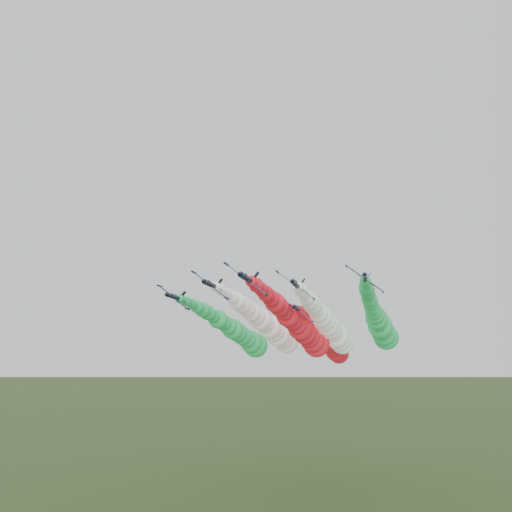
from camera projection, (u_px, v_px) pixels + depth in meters
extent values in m
cylinder|color=black|center=(247.00, 278.00, 81.51)|extent=(1.37, 7.97, 1.37)
cone|color=black|center=(239.00, 274.00, 77.04)|extent=(1.24, 1.59, 1.24)
cone|color=black|center=(253.00, 282.00, 85.64)|extent=(1.24, 0.80, 1.24)
ellipsoid|color=black|center=(245.00, 275.00, 79.83)|extent=(0.90, 1.66, 0.87)
cube|color=black|center=(246.00, 279.00, 81.34)|extent=(6.76, 1.68, 5.31)
cylinder|color=black|center=(226.00, 264.00, 82.62)|extent=(0.55, 2.30, 0.55)
cylinder|color=black|center=(266.00, 294.00, 80.06)|extent=(0.55, 2.30, 0.55)
cube|color=black|center=(255.00, 277.00, 84.74)|extent=(1.35, 1.33, 1.68)
cube|color=black|center=(252.00, 281.00, 84.72)|extent=(2.71, 0.97, 2.14)
sphere|color=red|center=(251.00, 281.00, 84.46)|extent=(1.96, 1.96, 1.96)
sphere|color=red|center=(256.00, 285.00, 87.93)|extent=(2.64, 2.64, 2.64)
sphere|color=red|center=(261.00, 289.00, 91.37)|extent=(2.63, 2.63, 2.63)
sphere|color=red|center=(266.00, 294.00, 94.78)|extent=(3.14, 3.14, 3.14)
sphere|color=red|center=(270.00, 298.00, 98.17)|extent=(3.37, 3.37, 3.37)
sphere|color=red|center=(275.00, 302.00, 101.53)|extent=(4.18, 4.18, 4.18)
sphere|color=red|center=(279.00, 307.00, 104.88)|extent=(4.16, 4.16, 4.16)
sphere|color=red|center=(284.00, 311.00, 108.20)|extent=(4.04, 4.04, 4.04)
sphere|color=red|center=(288.00, 315.00, 111.50)|extent=(5.31, 5.31, 5.31)
sphere|color=red|center=(292.00, 319.00, 114.78)|extent=(4.95, 4.95, 4.95)
sphere|color=red|center=(296.00, 324.00, 118.05)|extent=(5.07, 5.07, 5.07)
sphere|color=red|center=(300.00, 328.00, 121.29)|extent=(6.08, 6.08, 6.08)
sphere|color=red|center=(304.00, 332.00, 124.52)|extent=(6.15, 6.15, 6.15)
sphere|color=red|center=(308.00, 336.00, 127.73)|extent=(5.84, 5.84, 5.84)
sphere|color=red|center=(312.00, 340.00, 130.93)|extent=(6.42, 6.42, 6.42)
sphere|color=red|center=(316.00, 344.00, 134.10)|extent=(7.16, 7.16, 7.16)
cylinder|color=black|center=(211.00, 285.00, 95.94)|extent=(1.37, 7.97, 1.37)
cone|color=black|center=(203.00, 281.00, 91.47)|extent=(1.24, 1.59, 1.24)
cone|color=black|center=(217.00, 288.00, 100.07)|extent=(1.24, 0.80, 1.24)
ellipsoid|color=black|center=(209.00, 282.00, 94.26)|extent=(0.90, 1.66, 0.87)
cube|color=black|center=(210.00, 285.00, 95.77)|extent=(6.76, 1.68, 5.31)
cylinder|color=black|center=(194.00, 272.00, 97.05)|extent=(0.55, 2.30, 0.55)
cylinder|color=black|center=(227.00, 298.00, 94.49)|extent=(0.55, 2.30, 0.55)
cube|color=black|center=(219.00, 283.00, 99.17)|extent=(1.35, 1.33, 1.68)
cube|color=black|center=(216.00, 287.00, 99.15)|extent=(2.71, 0.97, 2.14)
sphere|color=white|center=(216.00, 287.00, 98.89)|extent=(2.09, 2.09, 2.09)
sphere|color=white|center=(221.00, 290.00, 102.36)|extent=(2.30, 2.30, 2.30)
sphere|color=white|center=(226.00, 293.00, 105.80)|extent=(2.42, 2.42, 2.42)
sphere|color=white|center=(232.00, 297.00, 109.21)|extent=(2.88, 2.88, 2.88)
sphere|color=white|center=(237.00, 301.00, 112.60)|extent=(3.94, 3.94, 3.94)
sphere|color=white|center=(242.00, 304.00, 115.96)|extent=(4.16, 4.16, 4.16)
sphere|color=white|center=(246.00, 308.00, 119.30)|extent=(4.23, 4.23, 4.23)
sphere|color=white|center=(251.00, 312.00, 122.63)|extent=(4.70, 4.70, 4.70)
sphere|color=white|center=(256.00, 316.00, 125.93)|extent=(4.72, 4.72, 4.72)
sphere|color=white|center=(260.00, 319.00, 129.21)|extent=(5.68, 5.68, 5.68)
sphere|color=white|center=(265.00, 323.00, 132.48)|extent=(5.14, 5.14, 5.14)
sphere|color=white|center=(269.00, 327.00, 135.72)|extent=(6.34, 6.34, 6.34)
sphere|color=white|center=(274.00, 331.00, 138.95)|extent=(6.07, 6.07, 6.07)
sphere|color=white|center=(278.00, 334.00, 142.16)|extent=(6.91, 6.91, 6.91)
sphere|color=white|center=(282.00, 338.00, 145.35)|extent=(6.49, 6.49, 6.49)
sphere|color=white|center=(286.00, 342.00, 148.53)|extent=(7.00, 7.00, 7.00)
cylinder|color=black|center=(296.00, 284.00, 92.38)|extent=(1.37, 7.97, 1.37)
cone|color=black|center=(292.00, 281.00, 87.91)|extent=(1.24, 1.59, 1.24)
cone|color=black|center=(299.00, 288.00, 96.51)|extent=(1.24, 0.80, 1.24)
ellipsoid|color=black|center=(295.00, 282.00, 90.70)|extent=(0.90, 1.66, 0.87)
cube|color=black|center=(295.00, 285.00, 92.21)|extent=(6.76, 1.68, 5.31)
cylinder|color=black|center=(277.00, 272.00, 93.49)|extent=(0.55, 2.30, 0.55)
cylinder|color=black|center=(314.00, 298.00, 90.93)|extent=(0.55, 2.30, 0.55)
cube|color=black|center=(302.00, 283.00, 95.61)|extent=(1.35, 1.33, 1.68)
cube|color=black|center=(299.00, 287.00, 95.59)|extent=(2.71, 0.97, 2.14)
sphere|color=white|center=(298.00, 287.00, 95.33)|extent=(2.08, 2.08, 2.08)
sphere|color=white|center=(301.00, 290.00, 98.81)|extent=(2.71, 2.71, 2.71)
sphere|color=white|center=(304.00, 294.00, 102.24)|extent=(2.57, 2.57, 2.57)
sphere|color=white|center=(307.00, 297.00, 105.65)|extent=(3.26, 3.26, 3.26)
sphere|color=white|center=(310.00, 301.00, 109.04)|extent=(3.91, 3.91, 3.91)
sphere|color=white|center=(312.00, 305.00, 112.40)|extent=(4.11, 4.11, 4.11)
sphere|color=white|center=(315.00, 309.00, 115.75)|extent=(3.90, 3.90, 3.90)
sphere|color=white|center=(318.00, 313.00, 119.07)|extent=(4.55, 4.55, 4.55)
sphere|color=white|center=(321.00, 317.00, 122.37)|extent=(5.24, 5.24, 5.24)
sphere|color=white|center=(324.00, 320.00, 125.65)|extent=(5.49, 5.49, 5.49)
sphere|color=white|center=(327.00, 324.00, 128.92)|extent=(6.00, 6.00, 6.00)
sphere|color=white|center=(330.00, 328.00, 132.16)|extent=(5.97, 5.97, 5.97)
sphere|color=white|center=(333.00, 332.00, 135.39)|extent=(5.43, 5.43, 5.43)
sphere|color=white|center=(336.00, 335.00, 138.60)|extent=(6.92, 6.92, 6.92)
sphere|color=white|center=(339.00, 339.00, 141.80)|extent=(6.69, 6.69, 6.69)
sphere|color=white|center=(342.00, 343.00, 144.97)|extent=(6.53, 6.53, 6.53)
cylinder|color=black|center=(174.00, 297.00, 109.01)|extent=(1.37, 7.97, 1.37)
cone|color=black|center=(166.00, 294.00, 104.54)|extent=(1.24, 1.59, 1.24)
cone|color=black|center=(181.00, 299.00, 113.14)|extent=(1.24, 0.80, 1.24)
ellipsoid|color=black|center=(172.00, 295.00, 107.33)|extent=(0.90, 1.66, 0.87)
cube|color=black|center=(173.00, 297.00, 108.83)|extent=(6.76, 1.68, 5.31)
cylinder|color=black|center=(160.00, 286.00, 110.12)|extent=(0.55, 2.30, 0.55)
cylinder|color=black|center=(188.00, 309.00, 107.55)|extent=(0.55, 2.30, 0.55)
cube|color=black|center=(183.00, 295.00, 112.24)|extent=(1.35, 1.33, 1.68)
cube|color=black|center=(180.00, 298.00, 112.21)|extent=(2.71, 0.97, 2.14)
sphere|color=green|center=(179.00, 299.00, 111.96)|extent=(2.08, 2.08, 2.08)
sphere|color=green|center=(185.00, 301.00, 115.43)|extent=(2.42, 2.42, 2.42)
sphere|color=green|center=(191.00, 304.00, 118.87)|extent=(2.46, 2.46, 2.46)
sphere|color=green|center=(197.00, 307.00, 122.28)|extent=(3.16, 3.16, 3.16)
sphere|color=green|center=(202.00, 310.00, 125.66)|extent=(3.73, 3.73, 3.73)
sphere|color=green|center=(208.00, 313.00, 129.03)|extent=(3.86, 3.86, 3.86)
sphere|color=green|center=(213.00, 316.00, 132.37)|extent=(3.55, 3.55, 3.55)
sphere|color=green|center=(218.00, 319.00, 135.69)|extent=(5.09, 5.09, 5.09)
sphere|color=green|center=(223.00, 322.00, 139.00)|extent=(4.41, 4.41, 4.41)
sphere|color=green|center=(228.00, 326.00, 142.28)|extent=(5.00, 5.00, 5.00)
sphere|color=green|center=(233.00, 329.00, 145.54)|extent=(6.00, 6.00, 6.00)
sphere|color=green|center=(237.00, 332.00, 148.79)|extent=(5.70, 5.70, 5.70)
sphere|color=green|center=(242.00, 335.00, 152.02)|extent=(5.70, 5.70, 5.70)
sphere|color=green|center=(247.00, 339.00, 155.23)|extent=(5.76, 5.76, 5.76)
sphere|color=green|center=(251.00, 342.00, 158.42)|extent=(6.94, 6.94, 6.94)
sphere|color=green|center=(256.00, 345.00, 161.60)|extent=(7.89, 7.89, 7.89)
cylinder|color=black|center=(365.00, 278.00, 95.44)|extent=(1.37, 7.97, 1.37)
cone|color=black|center=(364.00, 274.00, 90.97)|extent=(1.24, 1.59, 1.24)
cone|color=black|center=(365.00, 281.00, 99.57)|extent=(1.24, 0.80, 1.24)
ellipsoid|color=black|center=(366.00, 275.00, 93.76)|extent=(0.90, 1.66, 0.87)
cube|color=black|center=(364.00, 278.00, 95.27)|extent=(6.76, 1.68, 5.31)
cylinder|color=black|center=(346.00, 265.00, 96.55)|extent=(0.55, 2.30, 0.55)
cylinder|color=black|center=(383.00, 291.00, 93.99)|extent=(0.55, 2.30, 0.55)
cube|color=black|center=(368.00, 276.00, 98.67)|extent=(1.35, 1.33, 1.68)
cube|color=black|center=(366.00, 280.00, 98.65)|extent=(2.71, 0.97, 2.14)
sphere|color=green|center=(365.00, 280.00, 98.39)|extent=(2.20, 2.20, 2.20)
sphere|color=green|center=(366.00, 284.00, 101.86)|extent=(2.48, 2.48, 2.48)
sphere|color=green|center=(366.00, 287.00, 105.30)|extent=(3.25, 3.25, 3.25)
sphere|color=green|center=(367.00, 291.00, 108.71)|extent=(3.38, 3.38, 3.38)
sphere|color=green|center=(368.00, 295.00, 112.10)|extent=(3.17, 3.17, 3.17)
sphere|color=green|center=(369.00, 299.00, 115.46)|extent=(3.65, 3.65, 3.65)
sphere|color=green|center=(370.00, 303.00, 118.80)|extent=(3.64, 3.64, 3.64)
sphere|color=green|center=(372.00, 307.00, 122.13)|extent=(3.91, 3.91, 3.91)
sphere|color=green|center=(373.00, 311.00, 125.43)|extent=(4.34, 4.34, 4.34)
sphere|color=green|center=(375.00, 315.00, 128.71)|extent=(4.96, 4.96, 4.96)
sphere|color=green|center=(377.00, 318.00, 131.98)|extent=(5.88, 5.88, 5.88)
sphere|color=green|center=(378.00, 322.00, 135.22)|extent=(5.16, 5.16, 5.16)
sphere|color=green|center=(380.00, 326.00, 138.45)|extent=(6.79, 6.79, 6.79)
sphere|color=green|center=(382.00, 330.00, 141.66)|extent=(6.09, 6.09, 6.09)
sphere|color=green|center=(384.00, 334.00, 144.85)|extent=(6.93, 6.93, 6.93)
sphere|color=green|center=(386.00, 337.00, 148.03)|extent=(7.35, 7.35, 7.35)
cylinder|color=black|center=(297.00, 309.00, 107.05)|extent=(1.37, 7.97, 1.37)
cone|color=black|center=(293.00, 306.00, 102.58)|extent=(1.24, 1.59, 1.24)
cone|color=black|center=(300.00, 311.00, 111.19)|extent=(1.24, 0.80, 1.24)
ellipsoid|color=black|center=(297.00, 306.00, 105.38)|extent=(0.90, 1.66, 0.87)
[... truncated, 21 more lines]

